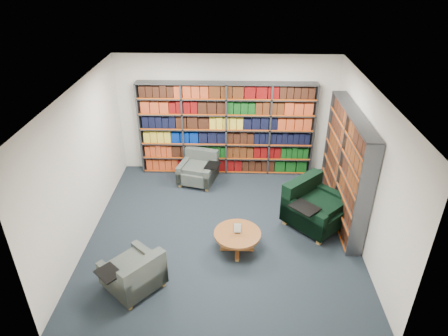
{
  "coord_description": "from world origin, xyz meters",
  "views": [
    {
      "loc": [
        0.21,
        -6.15,
        4.83
      ],
      "look_at": [
        0.0,
        0.6,
        1.05
      ],
      "focal_mm": 32.0,
      "sensor_mm": 36.0,
      "label": 1
    }
  ],
  "objects_px": {
    "chair_green_right": "(312,207)",
    "chair_teal_left": "(199,170)",
    "coffee_table": "(237,236)",
    "chair_teal_front": "(135,275)"
  },
  "relations": [
    {
      "from": "chair_green_right",
      "to": "chair_teal_front",
      "type": "xyz_separation_m",
      "value": [
        -3.06,
        -1.85,
        -0.07
      ]
    },
    {
      "from": "coffee_table",
      "to": "chair_green_right",
      "type": "bearing_deg",
      "value": 30.82
    },
    {
      "from": "chair_teal_left",
      "to": "chair_green_right",
      "type": "xyz_separation_m",
      "value": [
        2.35,
        -1.57,
        0.08
      ]
    },
    {
      "from": "chair_teal_left",
      "to": "coffee_table",
      "type": "distance_m",
      "value": 2.6
    },
    {
      "from": "chair_teal_left",
      "to": "chair_green_right",
      "type": "distance_m",
      "value": 2.83
    },
    {
      "from": "chair_green_right",
      "to": "chair_teal_left",
      "type": "bearing_deg",
      "value": 146.26
    },
    {
      "from": "chair_green_right",
      "to": "coffee_table",
      "type": "height_order",
      "value": "chair_green_right"
    },
    {
      "from": "chair_green_right",
      "to": "chair_teal_front",
      "type": "distance_m",
      "value": 3.58
    },
    {
      "from": "chair_teal_left",
      "to": "chair_green_right",
      "type": "relative_size",
      "value": 0.72
    },
    {
      "from": "chair_green_right",
      "to": "chair_teal_front",
      "type": "height_order",
      "value": "chair_green_right"
    }
  ]
}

